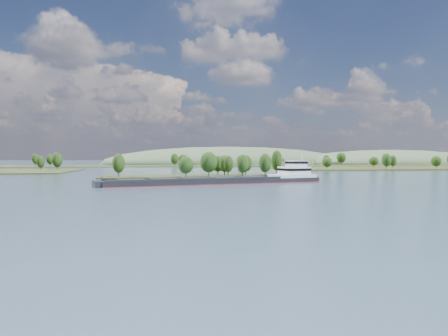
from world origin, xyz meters
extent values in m
plane|color=#354A5B|center=(0.00, 120.00, 0.00)|extent=(1800.00, 1800.00, 0.00)
cube|color=#2B3417|center=(0.00, 180.00, 0.00)|extent=(100.00, 30.00, 1.20)
cylinder|color=black|center=(20.49, 168.56, 2.39)|extent=(0.50, 0.50, 3.59)
ellipsoid|color=black|center=(20.49, 168.56, 6.96)|extent=(5.95, 5.95, 9.23)
cylinder|color=black|center=(10.38, 188.67, 2.30)|extent=(0.50, 0.50, 3.40)
ellipsoid|color=black|center=(10.38, 188.67, 6.62)|extent=(7.14, 7.14, 8.74)
cylinder|color=black|center=(3.88, 171.88, 2.61)|extent=(0.50, 0.50, 4.03)
ellipsoid|color=black|center=(3.88, 171.88, 7.73)|extent=(8.80, 8.80, 10.35)
cylinder|color=black|center=(13.32, 183.64, 2.34)|extent=(0.50, 0.50, 3.49)
ellipsoid|color=black|center=(13.32, 183.64, 6.78)|extent=(6.40, 6.40, 8.96)
cylinder|color=black|center=(-7.65, 168.59, 2.24)|extent=(0.50, 0.50, 3.28)
ellipsoid|color=black|center=(-7.65, 168.59, 6.40)|extent=(7.36, 7.36, 8.42)
cylinder|color=black|center=(-40.53, 175.07, 2.45)|extent=(0.50, 0.50, 3.71)
ellipsoid|color=black|center=(-40.53, 175.07, 7.16)|extent=(6.15, 6.15, 9.53)
cylinder|color=black|center=(14.94, 181.38, 2.30)|extent=(0.50, 0.50, 3.41)
ellipsoid|color=black|center=(14.94, 181.38, 6.63)|extent=(5.57, 5.57, 8.76)
cylinder|color=black|center=(42.27, 186.28, 2.78)|extent=(0.50, 0.50, 4.36)
ellipsoid|color=black|center=(42.27, 186.28, 8.33)|extent=(6.07, 6.07, 11.21)
cylinder|color=black|center=(31.96, 169.04, 2.48)|extent=(0.50, 0.50, 3.76)
ellipsoid|color=black|center=(31.96, 169.04, 7.27)|extent=(6.44, 6.44, 9.68)
cylinder|color=black|center=(25.54, 188.07, 2.35)|extent=(0.50, 0.50, 3.49)
ellipsoid|color=black|center=(25.54, 188.07, 6.78)|extent=(6.88, 6.88, 8.98)
cylinder|color=black|center=(-92.46, 269.47, 2.82)|extent=(0.50, 0.50, 4.04)
ellipsoid|color=black|center=(-92.46, 269.47, 7.96)|extent=(6.87, 6.87, 10.40)
cylinder|color=black|center=(-103.48, 269.48, 2.47)|extent=(0.50, 0.50, 3.34)
ellipsoid|color=black|center=(-103.48, 269.48, 6.72)|extent=(5.33, 5.33, 8.60)
cylinder|color=black|center=(102.20, 269.90, 2.27)|extent=(0.50, 0.50, 2.93)
ellipsoid|color=black|center=(102.20, 269.90, 5.99)|extent=(7.41, 7.41, 7.54)
cylinder|color=black|center=(196.82, 279.85, 2.41)|extent=(0.50, 0.50, 3.21)
ellipsoid|color=black|center=(196.82, 279.85, 6.50)|extent=(8.00, 8.00, 8.27)
cylinder|color=black|center=(146.75, 264.95, 2.74)|extent=(0.50, 0.50, 3.87)
ellipsoid|color=black|center=(146.75, 264.95, 7.66)|extent=(7.00, 7.00, 9.96)
cylinder|color=black|center=(160.27, 280.38, 2.52)|extent=(0.50, 0.50, 3.44)
ellipsoid|color=black|center=(160.27, 280.38, 6.90)|extent=(5.66, 5.66, 8.85)
cylinder|color=black|center=(161.10, 314.38, 2.32)|extent=(0.50, 0.50, 3.03)
ellipsoid|color=black|center=(161.10, 314.38, 6.17)|extent=(8.10, 8.10, 7.79)
cube|color=#2B3417|center=(0.00, 400.00, 0.00)|extent=(900.00, 60.00, 1.20)
cylinder|color=black|center=(-143.86, 397.52, 2.62)|extent=(0.50, 0.50, 4.05)
ellipsoid|color=black|center=(-143.86, 397.52, 7.77)|extent=(6.40, 6.40, 10.41)
cylinder|color=black|center=(143.33, 381.25, 2.37)|extent=(0.50, 0.50, 3.53)
ellipsoid|color=black|center=(143.33, 381.25, 6.86)|extent=(6.83, 6.83, 9.09)
cylinder|color=black|center=(-1.11, 403.61, 2.48)|extent=(0.50, 0.50, 3.76)
ellipsoid|color=black|center=(-1.11, 403.61, 7.27)|extent=(9.55, 9.55, 9.68)
cylinder|color=black|center=(173.25, 415.55, 2.86)|extent=(0.50, 0.50, 4.52)
ellipsoid|color=black|center=(173.25, 415.55, 8.61)|extent=(10.18, 10.18, 11.63)
cylinder|color=black|center=(-129.74, 395.87, 2.48)|extent=(0.50, 0.50, 3.75)
ellipsoid|color=black|center=(-129.74, 395.87, 7.25)|extent=(7.01, 7.01, 9.65)
cylinder|color=black|center=(56.80, 390.23, 2.29)|extent=(0.50, 0.50, 3.38)
ellipsoid|color=black|center=(56.80, 390.23, 6.59)|extent=(8.60, 8.60, 8.69)
cylinder|color=black|center=(-9.87, 381.34, 2.62)|extent=(0.50, 0.50, 4.03)
ellipsoid|color=black|center=(-9.87, 381.34, 7.74)|extent=(7.74, 7.74, 10.36)
ellipsoid|color=#41553A|center=(260.00, 470.00, 0.00)|extent=(260.00, 140.00, 36.00)
ellipsoid|color=#41553A|center=(60.00, 500.00, 0.00)|extent=(320.00, 160.00, 44.00)
cube|color=black|center=(2.68, 125.19, 0.56)|extent=(88.61, 35.63, 2.45)
cube|color=maroon|center=(2.68, 125.19, 0.06)|extent=(88.88, 35.91, 0.28)
cube|color=black|center=(-7.40, 127.93, 2.12)|extent=(66.38, 19.76, 0.89)
cube|color=black|center=(-4.34, 117.46, 2.12)|extent=(66.38, 19.76, 0.89)
cube|color=black|center=(-5.87, 122.70, 1.95)|extent=(66.92, 28.33, 0.33)
cube|color=black|center=(-29.38, 115.83, 2.28)|extent=(12.17, 11.57, 0.39)
cube|color=black|center=(-17.62, 119.26, 2.28)|extent=(12.17, 11.57, 0.39)
cube|color=black|center=(-5.87, 122.70, 2.28)|extent=(12.17, 11.57, 0.39)
cube|color=black|center=(5.89, 126.13, 2.28)|extent=(12.17, 11.57, 0.39)
cube|color=black|center=(17.64, 129.56, 2.28)|extent=(12.17, 11.57, 0.39)
cube|color=black|center=(-40.60, 112.56, 1.00)|extent=(6.01, 10.55, 2.23)
cylinder|color=black|center=(-39.53, 112.87, 2.56)|extent=(0.33, 0.33, 2.45)
cube|color=silver|center=(35.81, 134.86, 2.45)|extent=(20.09, 15.25, 1.34)
cube|color=silver|center=(36.88, 135.17, 4.68)|extent=(13.18, 11.67, 3.34)
cube|color=black|center=(36.88, 135.17, 5.12)|extent=(13.46, 11.94, 1.00)
cube|color=silver|center=(37.95, 135.48, 7.57)|extent=(8.28, 8.28, 2.45)
cube|color=black|center=(37.95, 135.48, 8.01)|extent=(8.56, 8.56, 0.89)
cube|color=silver|center=(37.95, 135.48, 8.91)|extent=(8.83, 8.83, 0.22)
cylinder|color=silver|center=(40.62, 136.26, 10.24)|extent=(0.28, 0.28, 2.89)
cylinder|color=black|center=(32.74, 137.44, 9.13)|extent=(0.69, 0.69, 1.34)
camera|label=1|loc=(-16.31, -44.73, 11.15)|focal=35.00mm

